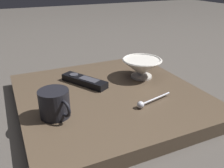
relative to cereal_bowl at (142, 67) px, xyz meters
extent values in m
plane|color=#47423D|center=(0.18, 0.07, -0.09)|extent=(6.00, 6.00, 0.00)
cube|color=#4C3D2D|center=(0.18, 0.07, -0.07)|extent=(0.63, 0.63, 0.05)
cylinder|color=beige|center=(0.00, 0.00, -0.04)|extent=(0.09, 0.09, 0.01)
cone|color=beige|center=(0.00, 0.00, 0.00)|extent=(0.16, 0.16, 0.07)
torus|color=beige|center=(0.00, 0.00, 0.03)|extent=(0.16, 0.16, 0.01)
cylinder|color=black|center=(0.39, 0.15, 0.00)|extent=(0.09, 0.09, 0.08)
torus|color=black|center=(0.37, 0.20, 0.00)|extent=(0.03, 0.05, 0.05)
cylinder|color=silver|center=(0.06, 0.20, -0.03)|extent=(0.13, 0.04, 0.01)
sphere|color=silver|center=(0.13, 0.22, -0.03)|extent=(0.02, 0.02, 0.02)
cube|color=black|center=(0.24, -0.03, -0.03)|extent=(0.14, 0.19, 0.03)
cylinder|color=#3A3A42|center=(0.26, -0.08, -0.02)|extent=(0.03, 0.03, 0.00)
cube|color=#3A3A42|center=(0.22, -0.01, -0.02)|extent=(0.07, 0.09, 0.00)
camera|label=1|loc=(0.50, 0.79, 0.35)|focal=39.11mm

